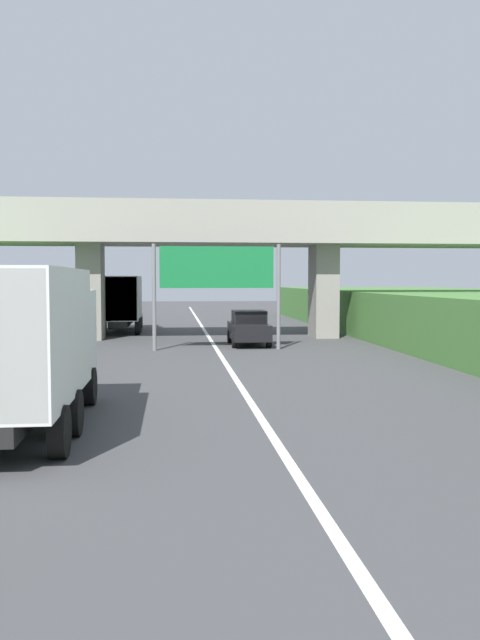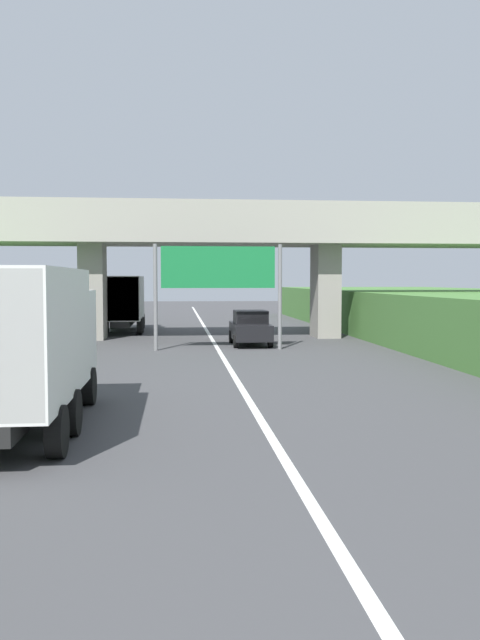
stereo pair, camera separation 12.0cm
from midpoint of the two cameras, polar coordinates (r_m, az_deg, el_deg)
name	(u,v)px [view 2 (the right image)]	position (r m, az deg, el deg)	size (l,w,h in m)	color
lane_centre_stripe	(220,352)	(28.94, -1.64, -2.85)	(0.20, 98.56, 0.01)	white
overpass_bridge	(211,239)	(36.14, -2.45, 7.11)	(40.00, 4.80, 7.34)	#9E998E
overhead_highway_sign	(218,273)	(29.86, -1.80, 4.10)	(5.88, 0.18, 4.84)	slate
truck_silver	(124,301)	(41.05, -10.00, 1.67)	(2.44, 7.30, 3.44)	black
truck_white	(24,340)	(14.53, -18.13, -1.68)	(2.44, 7.30, 3.44)	black
car_black	(250,328)	(32.11, 1.01, -0.69)	(1.86, 4.10, 1.72)	black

